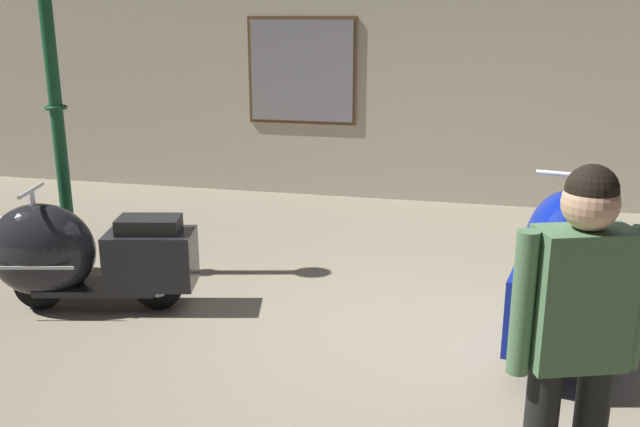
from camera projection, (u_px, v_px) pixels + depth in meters
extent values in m
plane|color=gray|center=(398.00, 343.00, 4.90)|extent=(60.00, 60.00, 0.00)
cube|color=#BCB29E|center=(443.00, 61.00, 8.25)|extent=(18.00, 0.20, 3.43)
cube|color=brown|center=(302.00, 71.00, 8.55)|extent=(1.38, 0.03, 1.31)
cube|color=gray|center=(301.00, 71.00, 8.54)|extent=(1.30, 0.01, 1.23)
cylinder|color=black|center=(40.00, 284.00, 5.46)|extent=(0.40, 0.16, 0.40)
cylinder|color=silver|center=(40.00, 284.00, 5.46)|extent=(0.19, 0.13, 0.18)
cylinder|color=black|center=(158.00, 284.00, 5.45)|extent=(0.40, 0.16, 0.40)
cylinder|color=silver|center=(158.00, 284.00, 5.45)|extent=(0.19, 0.13, 0.18)
cube|color=black|center=(99.00, 287.00, 5.46)|extent=(1.00, 0.56, 0.05)
ellipsoid|color=black|center=(42.00, 251.00, 5.38)|extent=(0.92, 0.69, 0.75)
cube|color=black|center=(151.00, 259.00, 5.39)|extent=(0.74, 0.53, 0.44)
cube|color=black|center=(149.00, 225.00, 5.31)|extent=(0.52, 0.38, 0.12)
sphere|color=silver|center=(3.00, 225.00, 5.32)|extent=(0.15, 0.15, 0.15)
cylinder|color=silver|center=(33.00, 208.00, 5.28)|extent=(0.04, 0.04, 0.28)
cylinder|color=silver|center=(31.00, 190.00, 5.24)|extent=(0.13, 0.43, 0.03)
cube|color=silver|center=(30.00, 268.00, 5.15)|extent=(0.65, 0.16, 0.02)
cylinder|color=black|center=(560.00, 284.00, 5.38)|extent=(0.17, 0.46, 0.46)
cylinder|color=silver|center=(560.00, 284.00, 5.38)|extent=(0.14, 0.22, 0.20)
cylinder|color=black|center=(545.00, 342.00, 4.42)|extent=(0.17, 0.46, 0.46)
cylinder|color=silver|center=(545.00, 342.00, 4.42)|extent=(0.14, 0.22, 0.20)
cube|color=navy|center=(553.00, 313.00, 4.91)|extent=(0.60, 1.14, 0.06)
ellipsoid|color=navy|center=(563.00, 247.00, 5.24)|extent=(0.75, 1.05, 0.87)
cube|color=navy|center=(549.00, 303.00, 4.39)|extent=(0.59, 0.84, 0.50)
cube|color=gray|center=(554.00, 256.00, 4.31)|extent=(0.41, 0.59, 0.14)
sphere|color=silver|center=(570.00, 207.00, 5.45)|extent=(0.17, 0.17, 0.17)
cylinder|color=silver|center=(569.00, 195.00, 5.16)|extent=(0.05, 0.05, 0.32)
cylinder|color=silver|center=(571.00, 175.00, 5.11)|extent=(0.50, 0.13, 0.04)
cube|color=silver|center=(524.00, 249.00, 5.36)|extent=(0.15, 0.76, 0.03)
cylinder|color=#144728|center=(72.00, 263.00, 6.23)|extent=(0.28, 0.28, 0.18)
cylinder|color=#144728|center=(57.00, 122.00, 5.87)|extent=(0.11, 0.11, 2.39)
torus|color=#144728|center=(56.00, 107.00, 5.84)|extent=(0.19, 0.19, 0.04)
cube|color=#4C724C|center=(580.00, 299.00, 2.80)|extent=(0.44, 0.32, 0.59)
cylinder|color=#4C724C|center=(635.00, 298.00, 2.83)|extent=(0.09, 0.09, 0.61)
cylinder|color=#4C724C|center=(523.00, 304.00, 2.78)|extent=(0.09, 0.09, 0.61)
sphere|color=tan|center=(590.00, 203.00, 2.69)|extent=(0.23, 0.23, 0.23)
sphere|color=black|center=(592.00, 190.00, 2.68)|extent=(0.21, 0.21, 0.21)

